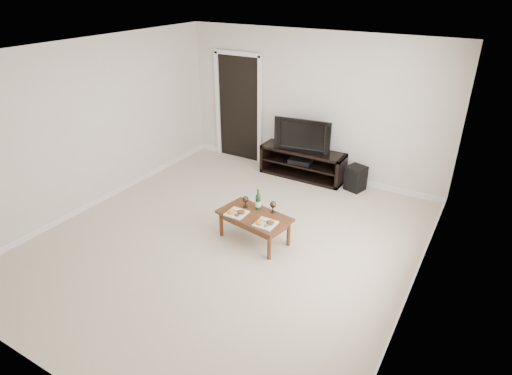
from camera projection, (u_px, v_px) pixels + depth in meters
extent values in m
plane|color=beige|center=(228.00, 241.00, 6.11)|extent=(5.50, 5.50, 0.00)
cube|color=silver|center=(312.00, 106.00, 7.66)|extent=(5.00, 0.04, 2.60)
cube|color=white|center=(222.00, 51.00, 4.93)|extent=(5.00, 5.50, 0.04)
cube|color=black|center=(239.00, 109.00, 8.46)|extent=(0.90, 0.02, 2.05)
cube|color=black|center=(302.00, 163.00, 7.91)|extent=(1.57, 0.45, 0.55)
imported|color=black|center=(304.00, 134.00, 7.65)|extent=(1.05, 0.27, 0.60)
cube|color=black|center=(300.00, 161.00, 7.90)|extent=(0.43, 0.34, 0.08)
cube|color=black|center=(356.00, 178.00, 7.46)|extent=(0.36, 0.36, 0.44)
cube|color=#512E16|center=(254.00, 228.00, 6.03)|extent=(1.08, 0.71, 0.42)
cube|color=white|center=(237.00, 212.00, 5.94)|extent=(0.27, 0.27, 0.07)
cube|color=white|center=(266.00, 222.00, 5.69)|extent=(0.27, 0.27, 0.07)
cylinder|color=#0F3A18|center=(258.00, 198.00, 6.00)|extent=(0.07, 0.07, 0.35)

